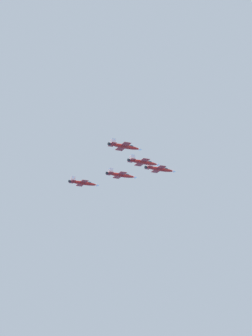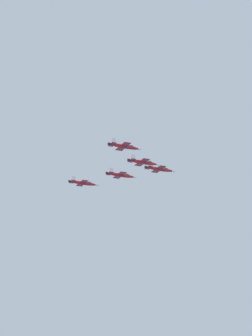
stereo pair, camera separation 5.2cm
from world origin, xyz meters
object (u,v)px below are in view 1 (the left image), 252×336
at_px(jet_right_wingman, 143,162).
at_px(jet_lead, 160,169).
at_px(jet_left_wingman, 121,175).
at_px(jet_left_outer, 83,183).
at_px(jet_right_outer, 125,146).

bearing_deg(jet_right_wingman, jet_lead, 40.45).
bearing_deg(jet_lead, jet_left_wingman, 140.08).
relative_size(jet_lead, jet_left_outer, 1.02).
relative_size(jet_right_wingman, jet_left_outer, 1.00).
distance_m(jet_left_wingman, jet_right_outer, 39.05).
height_order(jet_left_wingman, jet_left_outer, jet_left_wingman).
relative_size(jet_left_outer, jet_right_outer, 1.02).
distance_m(jet_left_outer, jet_right_outer, 48.45).
height_order(jet_lead, jet_right_wingman, jet_lead).
bearing_deg(jet_left_outer, jet_right_outer, -90.10).
relative_size(jet_left_wingman, jet_right_outer, 1.04).
bearing_deg(jet_right_outer, jet_left_outer, 89.19).
distance_m(jet_right_wingman, jet_right_outer, 18.70).
bearing_deg(jet_left_outer, jet_left_wingman, -40.46).
bearing_deg(jet_left_wingman, jet_left_outer, 139.26).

